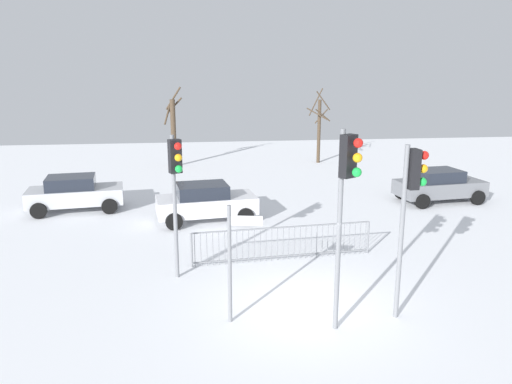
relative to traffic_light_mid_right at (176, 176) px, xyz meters
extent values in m
plane|color=white|center=(3.16, -2.08, -2.96)|extent=(60.00, 60.00, 0.00)
cylinder|color=slate|center=(-0.06, 0.14, -0.94)|extent=(0.11, 0.11, 4.04)
cube|color=black|center=(0.01, -0.01, 0.53)|extent=(0.38, 0.33, 0.90)
sphere|color=red|center=(0.10, -0.25, 0.83)|extent=(0.20, 0.20, 0.20)
sphere|color=orange|center=(0.10, -0.25, 0.53)|extent=(0.20, 0.20, 0.20)
sphere|color=green|center=(0.10, -0.25, 0.23)|extent=(0.20, 0.20, 0.20)
cylinder|color=slate|center=(3.58, -3.25, -0.70)|extent=(0.11, 0.11, 4.53)
cube|color=black|center=(3.66, -3.40, 1.02)|extent=(0.39, 0.35, 0.90)
sphere|color=red|center=(3.79, -3.61, 1.32)|extent=(0.20, 0.20, 0.20)
sphere|color=orange|center=(3.79, -3.61, 1.02)|extent=(0.20, 0.20, 0.20)
sphere|color=green|center=(3.79, -3.61, 0.72)|extent=(0.20, 0.20, 0.20)
cylinder|color=slate|center=(5.15, -2.91, -0.90)|extent=(0.11, 0.11, 4.12)
cube|color=black|center=(5.32, -2.90, 0.61)|extent=(0.24, 0.33, 0.90)
sphere|color=red|center=(5.57, -2.89, 0.91)|extent=(0.20, 0.20, 0.20)
sphere|color=orange|center=(5.57, -2.89, 0.61)|extent=(0.20, 0.20, 0.20)
sphere|color=green|center=(5.57, -2.89, 0.31)|extent=(0.20, 0.20, 0.20)
cylinder|color=slate|center=(1.24, -2.64, -1.56)|extent=(0.09, 0.09, 2.81)
cube|color=white|center=(1.63, -2.72, -0.50)|extent=(0.69, 0.16, 0.22)
cube|color=slate|center=(3.15, 1.06, -1.91)|extent=(5.59, 0.52, 0.04)
cube|color=slate|center=(3.15, 1.06, -2.84)|extent=(5.59, 0.52, 0.04)
cylinder|color=slate|center=(0.45, 0.83, -2.44)|extent=(0.02, 0.02, 1.05)
cylinder|color=slate|center=(0.63, 0.84, -2.44)|extent=(0.02, 0.02, 1.05)
cylinder|color=slate|center=(0.81, 0.86, -2.44)|extent=(0.02, 0.02, 1.05)
cylinder|color=slate|center=(0.99, 0.87, -2.44)|extent=(0.02, 0.02, 1.05)
cylinder|color=slate|center=(1.17, 0.89, -2.44)|extent=(0.02, 0.02, 1.05)
cylinder|color=slate|center=(1.35, 0.91, -2.44)|extent=(0.02, 0.02, 1.05)
cylinder|color=slate|center=(1.53, 0.92, -2.44)|extent=(0.02, 0.02, 1.05)
cylinder|color=slate|center=(1.71, 0.94, -2.44)|extent=(0.02, 0.02, 1.05)
cylinder|color=slate|center=(1.89, 0.95, -2.44)|extent=(0.02, 0.02, 1.05)
cylinder|color=slate|center=(2.07, 0.97, -2.44)|extent=(0.02, 0.02, 1.05)
cylinder|color=slate|center=(2.25, 0.98, -2.44)|extent=(0.02, 0.02, 1.05)
cylinder|color=slate|center=(2.43, 1.00, -2.44)|extent=(0.02, 0.02, 1.05)
cylinder|color=slate|center=(2.61, 1.02, -2.44)|extent=(0.02, 0.02, 1.05)
cylinder|color=slate|center=(2.79, 1.03, -2.44)|extent=(0.02, 0.02, 1.05)
cylinder|color=slate|center=(2.97, 1.05, -2.44)|extent=(0.02, 0.02, 1.05)
cylinder|color=slate|center=(3.15, 1.06, -2.44)|extent=(0.02, 0.02, 1.05)
cylinder|color=slate|center=(3.33, 1.08, -2.44)|extent=(0.02, 0.02, 1.05)
cylinder|color=slate|center=(3.51, 1.09, -2.44)|extent=(0.02, 0.02, 1.05)
cylinder|color=slate|center=(3.69, 1.11, -2.44)|extent=(0.02, 0.02, 1.05)
cylinder|color=slate|center=(3.87, 1.12, -2.44)|extent=(0.02, 0.02, 1.05)
cylinder|color=slate|center=(4.05, 1.14, -2.44)|extent=(0.02, 0.02, 1.05)
cylinder|color=slate|center=(4.23, 1.16, -2.44)|extent=(0.02, 0.02, 1.05)
cylinder|color=slate|center=(4.41, 1.17, -2.44)|extent=(0.02, 0.02, 1.05)
cylinder|color=slate|center=(4.59, 1.19, -2.44)|extent=(0.02, 0.02, 1.05)
cylinder|color=slate|center=(4.77, 1.20, -2.44)|extent=(0.02, 0.02, 1.05)
cylinder|color=slate|center=(4.95, 1.22, -2.44)|extent=(0.02, 0.02, 1.05)
cylinder|color=slate|center=(5.13, 1.23, -2.44)|extent=(0.02, 0.02, 1.05)
cylinder|color=slate|center=(5.32, 1.25, -2.44)|extent=(0.02, 0.02, 1.05)
cylinder|color=slate|center=(5.50, 1.27, -2.44)|extent=(0.02, 0.02, 1.05)
cylinder|color=slate|center=(5.68, 1.28, -2.44)|extent=(0.02, 0.02, 1.05)
cylinder|color=slate|center=(5.86, 1.30, -2.44)|extent=(0.02, 0.02, 1.05)
cylinder|color=slate|center=(0.36, 0.82, -2.44)|extent=(0.06, 0.06, 1.05)
cylinder|color=slate|center=(5.95, 1.30, -2.44)|extent=(0.06, 0.06, 1.05)
cube|color=#B2B5BA|center=(-4.42, 7.69, -2.32)|extent=(3.98, 2.17, 0.65)
cube|color=#1E232D|center=(-4.57, 7.67, -1.77)|extent=(2.07, 1.73, 0.55)
cylinder|color=black|center=(-3.19, 8.71, -2.64)|extent=(0.66, 0.30, 0.64)
cylinder|color=black|center=(-2.98, 7.02, -2.64)|extent=(0.66, 0.30, 0.64)
cylinder|color=black|center=(-5.87, 8.37, -2.64)|extent=(0.66, 0.30, 0.64)
cylinder|color=black|center=(-5.66, 6.68, -2.64)|extent=(0.66, 0.30, 0.64)
cube|color=silver|center=(0.94, 5.56, -2.32)|extent=(3.99, 2.19, 0.65)
cube|color=#1E232D|center=(0.79, 5.54, -1.77)|extent=(2.08, 1.74, 0.55)
cylinder|color=black|center=(2.16, 6.58, -2.64)|extent=(0.66, 0.30, 0.64)
cylinder|color=black|center=(2.39, 4.89, -2.64)|extent=(0.66, 0.30, 0.64)
cylinder|color=black|center=(-0.51, 6.22, -2.64)|extent=(0.66, 0.30, 0.64)
cylinder|color=black|center=(-0.29, 4.54, -2.64)|extent=(0.66, 0.30, 0.64)
cube|color=slate|center=(11.31, 7.15, -2.32)|extent=(3.97, 2.12, 0.65)
cube|color=#1E232D|center=(11.16, 7.13, -1.77)|extent=(2.06, 1.71, 0.55)
cylinder|color=black|center=(12.55, 8.15, -2.64)|extent=(0.66, 0.29, 0.64)
cylinder|color=black|center=(12.75, 6.46, -2.64)|extent=(0.66, 0.29, 0.64)
cylinder|color=black|center=(9.87, 7.84, -2.64)|extent=(0.66, 0.29, 0.64)
cylinder|color=black|center=(10.07, 6.15, -2.64)|extent=(0.66, 0.29, 0.64)
cylinder|color=#473828|center=(8.39, 17.49, -0.98)|extent=(0.21, 0.21, 3.96)
cylinder|color=#473828|center=(8.09, 16.92, 0.17)|extent=(1.21, 0.68, 0.73)
cylinder|color=#473828|center=(8.26, 17.93, 0.84)|extent=(0.97, 0.36, 1.70)
cylinder|color=#473828|center=(8.61, 17.83, -0.06)|extent=(0.77, 0.52, 0.96)
cylinder|color=#473828|center=(8.49, 17.01, 0.08)|extent=(1.02, 0.28, 0.79)
cylinder|color=#473828|center=(8.50, 17.03, 0.96)|extent=(0.98, 0.30, 1.18)
cylinder|color=#473828|center=(-0.67, 17.35, -0.94)|extent=(0.31, 0.31, 4.05)
cylinder|color=#473828|center=(-0.62, 17.79, 1.13)|extent=(0.98, 0.23, 1.39)
cylinder|color=#473828|center=(-1.01, 17.50, 0.16)|extent=(0.44, 0.79, 1.13)
cylinder|color=#473828|center=(-0.57, 17.78, 0.70)|extent=(0.98, 0.34, 0.99)
camera|label=1|loc=(0.50, -13.24, 2.72)|focal=35.02mm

